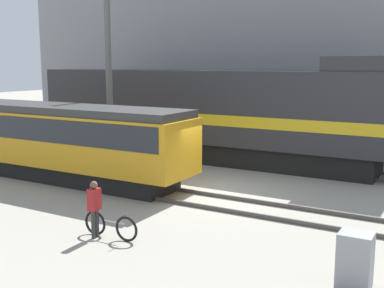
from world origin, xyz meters
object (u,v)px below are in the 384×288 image
object	(u,v)px
bicycle	(111,226)
person	(94,204)
freight_locomotive	(206,113)
utility_pole_left	(109,83)
signal_box	(355,260)
streetcar	(51,136)

from	to	relation	value
bicycle	person	size ratio (longest dim) A/B	1.11
freight_locomotive	utility_pole_left	xyz separation A→B (m)	(-3.31, -3.32, 1.53)
signal_box	bicycle	bearing A→B (deg)	-176.97
person	streetcar	bearing A→B (deg)	144.17
person	utility_pole_left	distance (m)	10.24
streetcar	utility_pole_left	world-z (taller)	utility_pole_left
freight_locomotive	person	xyz separation A→B (m)	(2.57, -11.19, -1.38)
person	signal_box	xyz separation A→B (m)	(6.80, 0.50, -0.36)
bicycle	utility_pole_left	xyz separation A→B (m)	(-6.29, 7.70, 3.51)
streetcar	utility_pole_left	size ratio (longest dim) A/B	1.67
signal_box	freight_locomotive	bearing A→B (deg)	131.23
streetcar	signal_box	world-z (taller)	streetcar
freight_locomotive	signal_box	xyz separation A→B (m)	(9.37, -10.69, -1.74)
freight_locomotive	streetcar	size ratio (longest dim) A/B	1.40
streetcar	signal_box	bearing A→B (deg)	-17.16
freight_locomotive	bicycle	bearing A→B (deg)	-74.88
freight_locomotive	signal_box	bearing A→B (deg)	-48.77
streetcar	person	size ratio (longest dim) A/B	8.11
utility_pole_left	signal_box	bearing A→B (deg)	-30.15
freight_locomotive	streetcar	distance (m)	7.64
signal_box	streetcar	bearing A→B (deg)	162.84
bicycle	signal_box	world-z (taller)	signal_box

